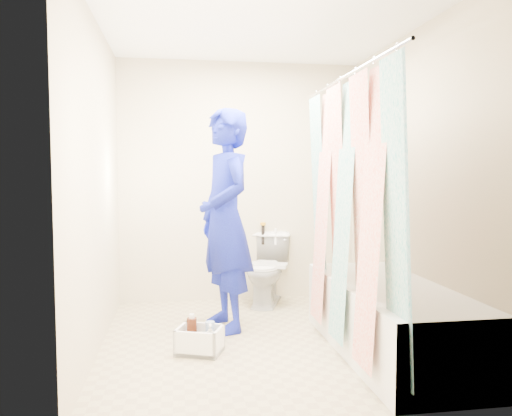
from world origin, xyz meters
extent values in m
plane|color=tan|center=(0.00, 0.00, 0.00)|extent=(2.60, 2.60, 0.00)
cube|color=white|center=(0.00, 0.00, 2.40)|extent=(2.40, 2.60, 0.02)
cube|color=beige|center=(0.00, 1.30, 1.20)|extent=(2.40, 0.02, 2.40)
cube|color=beige|center=(0.00, -1.30, 1.20)|extent=(2.40, 0.02, 2.40)
cube|color=beige|center=(-1.20, 0.00, 1.20)|extent=(0.02, 2.60, 2.40)
cube|color=beige|center=(1.20, 0.00, 1.20)|extent=(0.02, 2.60, 2.40)
cube|color=white|center=(0.85, -0.43, 0.25)|extent=(0.70, 1.75, 0.50)
cube|color=silver|center=(0.85, -0.43, 0.46)|extent=(0.58, 1.63, 0.06)
cylinder|color=silver|center=(0.52, -0.43, 1.95)|extent=(0.02, 1.90, 0.02)
cube|color=white|center=(0.52, -0.43, 1.02)|extent=(0.06, 1.75, 1.80)
imported|color=white|center=(0.24, 1.06, 0.35)|extent=(0.60, 0.77, 0.69)
cube|color=silver|center=(0.20, 0.96, 0.41)|extent=(0.46, 0.32, 0.03)
cylinder|color=black|center=(0.23, 1.26, 0.66)|extent=(0.03, 0.03, 0.20)
cylinder|color=gold|center=(0.23, 1.26, 0.77)|extent=(0.06, 0.06, 0.03)
cylinder|color=white|center=(0.35, 1.22, 0.64)|extent=(0.03, 0.03, 0.17)
imported|color=#102BA1|center=(-0.24, 0.35, 0.91)|extent=(0.60, 0.76, 1.82)
cube|color=white|center=(-0.48, -0.20, 0.02)|extent=(0.38, 0.34, 0.03)
cube|color=white|center=(-0.62, -0.15, 0.09)|extent=(0.11, 0.24, 0.19)
cube|color=white|center=(-0.35, -0.25, 0.09)|extent=(0.11, 0.24, 0.19)
cube|color=white|center=(-0.52, -0.30, 0.09)|extent=(0.30, 0.13, 0.19)
cube|color=white|center=(-0.44, -0.09, 0.09)|extent=(0.30, 0.13, 0.19)
cylinder|color=#451C0D|center=(-0.54, -0.13, 0.13)|extent=(0.07, 0.07, 0.21)
cylinder|color=white|center=(-0.41, -0.17, 0.12)|extent=(0.07, 0.07, 0.19)
cylinder|color=beige|center=(-0.48, -0.25, 0.10)|extent=(0.05, 0.05, 0.13)
cylinder|color=#451C0D|center=(-0.57, -0.23, 0.06)|extent=(0.06, 0.06, 0.06)
cylinder|color=yellow|center=(-0.57, -0.23, 0.10)|extent=(0.06, 0.06, 0.01)
imported|color=white|center=(-0.41, -0.27, 0.13)|extent=(0.09, 0.09, 0.20)
camera|label=1|loc=(-0.63, -3.72, 1.29)|focal=35.00mm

